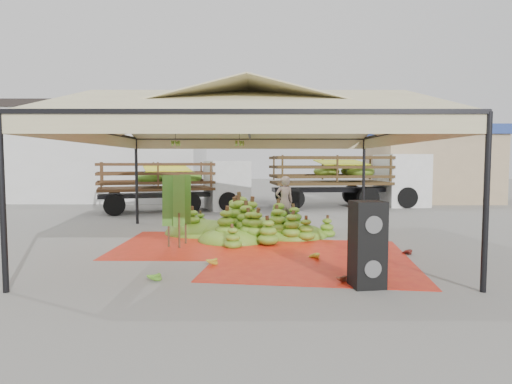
{
  "coord_description": "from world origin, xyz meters",
  "views": [
    {
      "loc": [
        0.17,
        -11.03,
        2.18
      ],
      "look_at": [
        0.2,
        1.5,
        1.3
      ],
      "focal_mm": 30.0,
      "sensor_mm": 36.0,
      "label": 1
    }
  ],
  "objects_px": {
    "vendor": "(284,202)",
    "truck_left": "(181,180)",
    "speaker_stack": "(367,244)",
    "truck_right": "(354,174)",
    "banana_heap": "(248,217)"
  },
  "relations": [
    {
      "from": "vendor",
      "to": "truck_left",
      "type": "height_order",
      "value": "truck_left"
    },
    {
      "from": "speaker_stack",
      "to": "truck_right",
      "type": "distance_m",
      "value": 14.05
    },
    {
      "from": "speaker_stack",
      "to": "banana_heap",
      "type": "bearing_deg",
      "value": 103.28
    },
    {
      "from": "vendor",
      "to": "truck_right",
      "type": "bearing_deg",
      "value": -136.91
    },
    {
      "from": "speaker_stack",
      "to": "truck_right",
      "type": "relative_size",
      "value": 0.2
    },
    {
      "from": "vendor",
      "to": "truck_left",
      "type": "distance_m",
      "value": 6.64
    },
    {
      "from": "vendor",
      "to": "truck_left",
      "type": "bearing_deg",
      "value": -67.21
    },
    {
      "from": "banana_heap",
      "to": "truck_right",
      "type": "bearing_deg",
      "value": 58.64
    },
    {
      "from": "speaker_stack",
      "to": "vendor",
      "type": "bearing_deg",
      "value": 89.48
    },
    {
      "from": "speaker_stack",
      "to": "vendor",
      "type": "relative_size",
      "value": 0.88
    },
    {
      "from": "truck_left",
      "to": "truck_right",
      "type": "xyz_separation_m",
      "value": [
        8.21,
        1.95,
        0.2
      ]
    },
    {
      "from": "speaker_stack",
      "to": "truck_left",
      "type": "xyz_separation_m",
      "value": [
        -5.28,
        11.77,
        0.62
      ]
    },
    {
      "from": "speaker_stack",
      "to": "truck_left",
      "type": "bearing_deg",
      "value": 105.33
    },
    {
      "from": "truck_right",
      "to": "truck_left",
      "type": "bearing_deg",
      "value": -172.87
    },
    {
      "from": "truck_left",
      "to": "truck_right",
      "type": "height_order",
      "value": "truck_right"
    }
  ]
}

